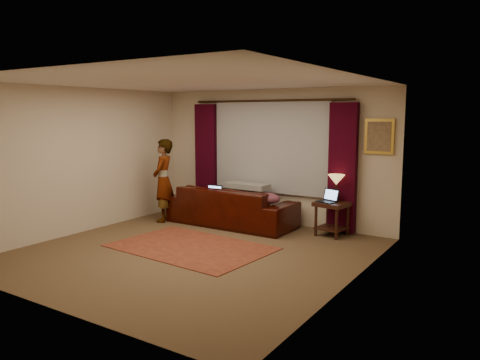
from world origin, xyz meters
name	(u,v)px	position (x,y,z in m)	size (l,w,h in m)	color
floor	(193,253)	(0.00, 0.00, -0.01)	(5.00, 5.00, 0.01)	brown
ceiling	(190,82)	(0.00, 0.00, 2.60)	(5.00, 5.00, 0.02)	silver
wall_back	(271,157)	(0.00, 2.50, 1.30)	(5.00, 0.02, 2.60)	beige
wall_front	(45,192)	(0.00, -2.50, 1.30)	(5.00, 0.02, 2.60)	beige
wall_left	(82,160)	(-2.50, 0.00, 1.30)	(0.02, 5.00, 2.60)	beige
wall_right	(352,182)	(2.50, 0.00, 1.30)	(0.02, 5.00, 2.60)	beige
sheer_curtain	(270,147)	(0.00, 2.44, 1.50)	(2.50, 0.05, 1.80)	#A2A2A9
drape_left	(207,159)	(-1.50, 2.39, 1.18)	(0.50, 0.14, 2.30)	black
drape_right	(343,168)	(1.50, 2.39, 1.18)	(0.50, 0.14, 2.30)	black
curtain_rod	(269,101)	(0.00, 2.39, 2.38)	(0.04, 0.04, 3.40)	#311F0E
picture_frame	(379,136)	(2.10, 2.47, 1.75)	(0.50, 0.04, 0.60)	gold
sofa	(231,199)	(-0.52, 1.85, 0.51)	(2.52, 1.09, 1.02)	black
throw_blanket	(247,172)	(-0.31, 2.09, 1.02)	(0.87, 0.35, 0.10)	gray
clothing_pile	(268,199)	(0.34, 1.76, 0.61)	(0.47, 0.36, 0.20)	brown
laptop_sofa	(211,192)	(-0.88, 1.71, 0.63)	(0.32, 0.35, 0.24)	black
area_rug	(191,247)	(-0.20, 0.20, 0.01)	(2.47, 1.64, 0.01)	brown
end_table	(332,219)	(1.43, 2.12, 0.30)	(0.52, 0.52, 0.60)	black
tiffany_lamp	(336,188)	(1.46, 2.19, 0.84)	(0.30, 0.30, 0.48)	olive
laptop_table	(327,196)	(1.36, 2.04, 0.72)	(0.31, 0.34, 0.23)	black
person	(163,181)	(-1.82, 1.38, 0.82)	(0.48, 0.48, 1.64)	gray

